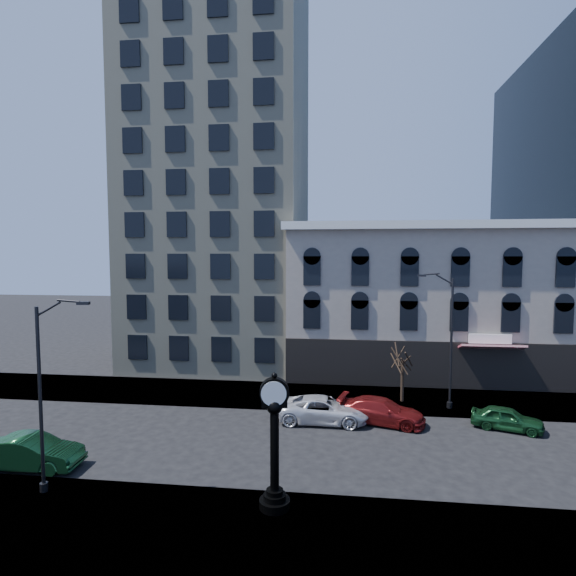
# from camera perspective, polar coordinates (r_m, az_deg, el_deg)

# --- Properties ---
(ground) EXTENTS (160.00, 160.00, 0.00)m
(ground) POSITION_cam_1_polar(r_m,az_deg,el_deg) (25.58, -5.84, -18.83)
(ground) COLOR black
(ground) RESTS_ON ground
(sidewalk_far) EXTENTS (160.00, 6.00, 0.12)m
(sidewalk_far) POSITION_cam_1_polar(r_m,az_deg,el_deg) (32.93, -2.70, -13.35)
(sidewalk_far) COLOR gray
(sidewalk_far) RESTS_ON ground
(sidewalk_near) EXTENTS (160.00, 6.00, 0.12)m
(sidewalk_near) POSITION_cam_1_polar(r_m,az_deg,el_deg) (18.71, -11.93, -28.01)
(sidewalk_near) COLOR gray
(sidewalk_near) RESTS_ON ground
(cream_tower) EXTENTS (15.90, 15.40, 42.50)m
(cream_tower) POSITION_cam_1_polar(r_m,az_deg,el_deg) (44.32, -8.49, 16.33)
(cream_tower) COLOR #BAB496
(cream_tower) RESTS_ON ground
(victorian_row) EXTENTS (22.60, 11.19, 12.50)m
(victorian_row) POSITION_cam_1_polar(r_m,az_deg,el_deg) (39.63, 16.65, -1.75)
(victorian_row) COLOR #A49687
(victorian_row) RESTS_ON ground
(street_clock) EXTENTS (1.22, 1.22, 5.39)m
(street_clock) POSITION_cam_1_polar(r_m,az_deg,el_deg) (18.50, -1.72, -19.56)
(street_clock) COLOR black
(street_clock) RESTS_ON sidewalk_near
(street_lamp_near) EXTENTS (2.13, 0.53, 8.25)m
(street_lamp_near) POSITION_cam_1_polar(r_m,az_deg,el_deg) (20.86, -27.70, -6.39)
(street_lamp_near) COLOR black
(street_lamp_near) RESTS_ON sidewalk_near
(street_lamp_far) EXTENTS (2.30, 0.60, 8.90)m
(street_lamp_far) POSITION_cam_1_polar(r_m,az_deg,el_deg) (30.35, 18.91, -1.99)
(street_lamp_far) COLOR black
(street_lamp_far) RESTS_ON sidewalk_far
(bare_tree_far) EXTENTS (2.64, 2.64, 4.53)m
(bare_tree_far) POSITION_cam_1_polar(r_m,az_deg,el_deg) (31.42, 14.38, -7.79)
(bare_tree_far) COLOR #2E2117
(bare_tree_far) RESTS_ON sidewalk_far
(car_near_b) EXTENTS (4.75, 1.84, 1.54)m
(car_near_b) POSITION_cam_1_polar(r_m,az_deg,el_deg) (25.44, -29.84, -17.64)
(car_near_b) COLOR #143F1E
(car_near_b) RESTS_ON ground
(car_far_a) EXTENTS (5.43, 2.53, 1.51)m
(car_far_a) POSITION_cam_1_polar(r_m,az_deg,el_deg) (27.94, 4.52, -15.13)
(car_far_a) COLOR silver
(car_far_a) RESTS_ON ground
(car_far_b) EXTENTS (5.45, 3.33, 1.48)m
(car_far_b) POSITION_cam_1_polar(r_m,az_deg,el_deg) (28.22, 11.78, -15.04)
(car_far_b) COLOR maroon
(car_far_b) RESTS_ON ground
(car_far_c) EXTENTS (4.11, 2.69, 1.30)m
(car_far_c) POSITION_cam_1_polar(r_m,az_deg,el_deg) (29.58, 26.05, -14.65)
(car_far_c) COLOR #143F1E
(car_far_c) RESTS_ON ground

